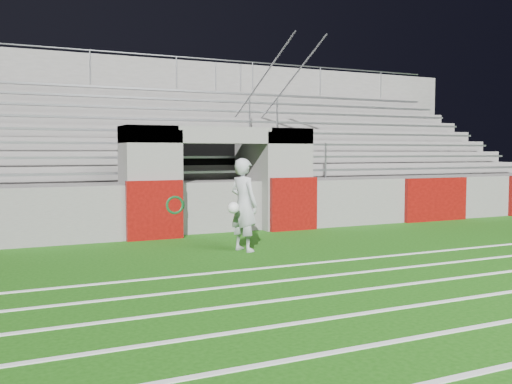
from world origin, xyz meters
TOP-DOWN VIEW (x-y plane):
  - ground at (0.00, 0.00)m, footprint 90.00×90.00m
  - field_markings at (0.00, -5.00)m, footprint 28.00×8.09m
  - stadium_structure at (0.00, 7.97)m, footprint 26.00×8.48m
  - goalkeeper_with_ball at (-0.59, 0.72)m, footprint 0.79×0.81m
  - hose_coil at (-1.35, 2.93)m, footprint 0.51×0.14m

SIDE VIEW (x-z plane):
  - ground at x=0.00m, z-range 0.00..0.00m
  - field_markings at x=0.00m, z-range 0.00..0.01m
  - hose_coil at x=-1.35m, z-range 0.52..1.03m
  - goalkeeper_with_ball at x=-0.59m, z-range 0.00..1.87m
  - stadium_structure at x=0.00m, z-range -1.22..4.20m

